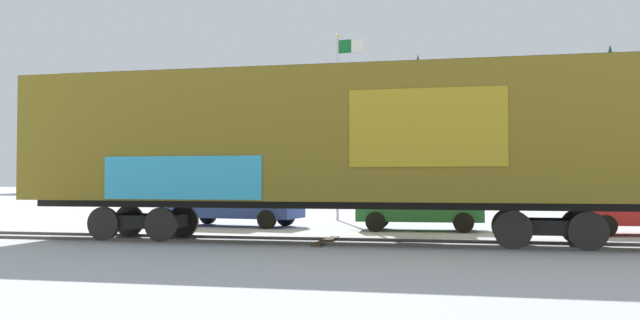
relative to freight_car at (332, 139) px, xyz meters
name	(u,v)px	position (x,y,z in m)	size (l,w,h in m)	color
ground_plane	(328,243)	(-0.12, 0.00, -2.73)	(260.00, 260.00, 0.00)	#B2B5BC
track	(420,243)	(2.28, 0.18, -2.69)	(59.94, 6.18, 0.08)	#4C4742
freight_car	(332,139)	(0.00, 0.00, 0.00)	(16.94, 4.31, 4.73)	olive
flagpole	(341,108)	(-2.42, 9.84, 1.94)	(1.26, 0.21, 7.76)	silver
hillside	(486,145)	(-0.21, 76.38, 3.79)	(122.80, 31.00, 17.93)	silver
parked_car_blue	(234,202)	(-5.16, 5.20, -1.86)	(4.79, 2.07, 1.73)	navy
parked_car_green	(418,203)	(1.50, 5.03, -1.84)	(4.23, 2.26, 1.75)	#1E5933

